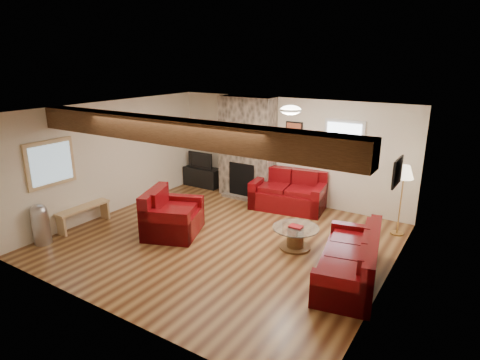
# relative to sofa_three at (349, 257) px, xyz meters

# --- Properties ---
(room) EXTENTS (8.00, 8.00, 8.00)m
(room) POSITION_rel_sofa_three_xyz_m (-2.48, 0.12, 0.86)
(room) COLOR #4F2A15
(room) RESTS_ON ground
(floor) EXTENTS (6.00, 6.00, 0.00)m
(floor) POSITION_rel_sofa_three_xyz_m (-2.48, 0.12, -0.39)
(floor) COLOR #4F2A15
(floor) RESTS_ON ground
(oak_beam) EXTENTS (6.00, 0.36, 0.38)m
(oak_beam) POSITION_rel_sofa_three_xyz_m (-2.48, -1.13, 1.92)
(oak_beam) COLOR #34210F
(oak_beam) RESTS_ON room
(chimney_breast) EXTENTS (1.40, 0.67, 2.50)m
(chimney_breast) POSITION_rel_sofa_three_xyz_m (-3.48, 2.61, 0.83)
(chimney_breast) COLOR #3B352D
(chimney_breast) RESTS_ON floor
(back_window) EXTENTS (0.90, 0.08, 1.10)m
(back_window) POSITION_rel_sofa_three_xyz_m (-1.13, 2.83, 1.16)
(back_window) COLOR silver
(back_window) RESTS_ON room
(hatch_window) EXTENTS (0.08, 1.00, 0.90)m
(hatch_window) POSITION_rel_sofa_three_xyz_m (-5.44, -1.38, 1.06)
(hatch_window) COLOR tan
(hatch_window) RESTS_ON room
(ceiling_dome) EXTENTS (0.40, 0.40, 0.18)m
(ceiling_dome) POSITION_rel_sofa_three_xyz_m (-1.58, 1.02, 2.05)
(ceiling_dome) COLOR white
(ceiling_dome) RESTS_ON room
(artwork_back) EXTENTS (0.42, 0.06, 0.52)m
(artwork_back) POSITION_rel_sofa_three_xyz_m (-2.33, 2.83, 1.31)
(artwork_back) COLOR black
(artwork_back) RESTS_ON room
(artwork_right) EXTENTS (0.06, 0.55, 0.42)m
(artwork_right) POSITION_rel_sofa_three_xyz_m (0.48, 0.42, 1.36)
(artwork_right) COLOR black
(artwork_right) RESTS_ON room
(sofa_three) EXTENTS (1.21, 2.13, 0.77)m
(sofa_three) POSITION_rel_sofa_three_xyz_m (0.00, 0.00, 0.00)
(sofa_three) COLOR #470505
(sofa_three) RESTS_ON floor
(loveseat) EXTENTS (1.78, 1.19, 0.88)m
(loveseat) POSITION_rel_sofa_three_xyz_m (-2.19, 2.35, 0.05)
(loveseat) COLOR #470505
(loveseat) RESTS_ON floor
(armchair_red) EXTENTS (1.32, 1.39, 0.90)m
(armchair_red) POSITION_rel_sofa_three_xyz_m (-3.50, -0.16, 0.06)
(armchair_red) COLOR #470505
(armchair_red) RESTS_ON floor
(coffee_table) EXTENTS (0.86, 0.86, 0.45)m
(coffee_table) POSITION_rel_sofa_three_xyz_m (-1.17, 0.55, -0.18)
(coffee_table) COLOR #482C17
(coffee_table) RESTS_ON floor
(tv_cabinet) EXTENTS (1.04, 0.41, 0.52)m
(tv_cabinet) POSITION_rel_sofa_three_xyz_m (-4.93, 2.65, -0.13)
(tv_cabinet) COLOR black
(tv_cabinet) RESTS_ON floor
(television) EXTENTS (0.77, 0.10, 0.44)m
(television) POSITION_rel_sofa_three_xyz_m (-4.93, 2.65, 0.35)
(television) COLOR black
(television) RESTS_ON tv_cabinet
(floor_lamp) EXTENTS (0.36, 0.36, 1.42)m
(floor_lamp) POSITION_rel_sofa_three_xyz_m (0.29, 2.22, 0.83)
(floor_lamp) COLOR tan
(floor_lamp) RESTS_ON floor
(pine_bench) EXTENTS (0.27, 1.16, 0.44)m
(pine_bench) POSITION_rel_sofa_three_xyz_m (-5.31, -0.89, -0.17)
(pine_bench) COLOR tan
(pine_bench) RESTS_ON floor
(pedal_bin) EXTENTS (0.42, 0.42, 0.79)m
(pedal_bin) POSITION_rel_sofa_three_xyz_m (-5.30, -1.83, 0.01)
(pedal_bin) COLOR #ACACB2
(pedal_bin) RESTS_ON floor
(coal_bucket) EXTENTS (0.32, 0.32, 0.30)m
(coal_bucket) POSITION_rel_sofa_three_xyz_m (-2.88, 2.04, -0.23)
(coal_bucket) COLOR slate
(coal_bucket) RESTS_ON floor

